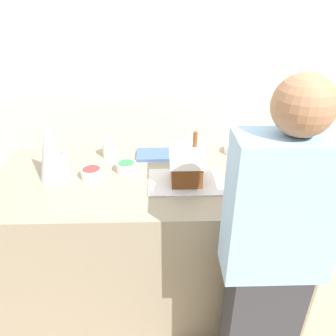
{
  "coord_description": "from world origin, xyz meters",
  "views": [
    {
      "loc": [
        0.05,
        -1.62,
        1.86
      ],
      "look_at": [
        0.1,
        0.0,
        0.97
      ],
      "focal_mm": 35.0,
      "sensor_mm": 36.0,
      "label": 1
    }
  ],
  "objects_px": {
    "candy_bowl_center_rear": "(235,149)",
    "candy_bowl_far_left": "(126,166)",
    "baking_tray": "(186,182)",
    "candy_bowl_beside_tree": "(264,162)",
    "cookbook": "(155,155)",
    "candy_bowl_front_corner": "(193,148)",
    "gingerbread_house": "(187,165)",
    "decorative_tree": "(50,150)",
    "person": "(271,259)",
    "candy_bowl_far_right": "(59,156)",
    "mug": "(109,149)",
    "candy_bowl_near_tray_right": "(92,173)"
  },
  "relations": [
    {
      "from": "baking_tray",
      "to": "candy_bowl_center_rear",
      "type": "height_order",
      "value": "candy_bowl_center_rear"
    },
    {
      "from": "gingerbread_house",
      "to": "candy_bowl_beside_tree",
      "type": "bearing_deg",
      "value": 20.89
    },
    {
      "from": "baking_tray",
      "to": "candy_bowl_beside_tree",
      "type": "xyz_separation_m",
      "value": [
        0.49,
        0.19,
        0.02
      ]
    },
    {
      "from": "candy_bowl_center_rear",
      "to": "candy_bowl_near_tray_right",
      "type": "relative_size",
      "value": 1.11
    },
    {
      "from": "candy_bowl_near_tray_right",
      "to": "person",
      "type": "relative_size",
      "value": 0.08
    },
    {
      "from": "candy_bowl_front_corner",
      "to": "decorative_tree",
      "type": "bearing_deg",
      "value": -158.75
    },
    {
      "from": "gingerbread_house",
      "to": "mug",
      "type": "relative_size",
      "value": 2.84
    },
    {
      "from": "candy_bowl_center_rear",
      "to": "mug",
      "type": "relative_size",
      "value": 1.37
    },
    {
      "from": "candy_bowl_beside_tree",
      "to": "candy_bowl_far_right",
      "type": "xyz_separation_m",
      "value": [
        -1.27,
        0.1,
        0.01
      ]
    },
    {
      "from": "baking_tray",
      "to": "decorative_tree",
      "type": "xyz_separation_m",
      "value": [
        -0.75,
        0.07,
        0.17
      ]
    },
    {
      "from": "decorative_tree",
      "to": "candy_bowl_front_corner",
      "type": "relative_size",
      "value": 3.55
    },
    {
      "from": "candy_bowl_near_tray_right",
      "to": "candy_bowl_front_corner",
      "type": "relative_size",
      "value": 1.23
    },
    {
      "from": "candy_bowl_beside_tree",
      "to": "person",
      "type": "distance_m",
      "value": 0.75
    },
    {
      "from": "gingerbread_house",
      "to": "candy_bowl_center_rear",
      "type": "relative_size",
      "value": 2.07
    },
    {
      "from": "baking_tray",
      "to": "candy_bowl_far_left",
      "type": "height_order",
      "value": "candy_bowl_far_left"
    },
    {
      "from": "baking_tray",
      "to": "cookbook",
      "type": "height_order",
      "value": "cookbook"
    },
    {
      "from": "gingerbread_house",
      "to": "candy_bowl_far_left",
      "type": "distance_m",
      "value": 0.38
    },
    {
      "from": "baking_tray",
      "to": "mug",
      "type": "relative_size",
      "value": 4.2
    },
    {
      "from": "candy_bowl_beside_tree",
      "to": "candy_bowl_near_tray_right",
      "type": "relative_size",
      "value": 0.88
    },
    {
      "from": "gingerbread_house",
      "to": "decorative_tree",
      "type": "height_order",
      "value": "decorative_tree"
    },
    {
      "from": "cookbook",
      "to": "person",
      "type": "xyz_separation_m",
      "value": [
        0.51,
        -0.87,
        -0.07
      ]
    },
    {
      "from": "baking_tray",
      "to": "gingerbread_house",
      "type": "height_order",
      "value": "gingerbread_house"
    },
    {
      "from": "candy_bowl_center_rear",
      "to": "person",
      "type": "distance_m",
      "value": 0.91
    },
    {
      "from": "baking_tray",
      "to": "cookbook",
      "type": "relative_size",
      "value": 1.81
    },
    {
      "from": "candy_bowl_near_tray_right",
      "to": "person",
      "type": "distance_m",
      "value": 1.06
    },
    {
      "from": "baking_tray",
      "to": "person",
      "type": "distance_m",
      "value": 0.63
    },
    {
      "from": "decorative_tree",
      "to": "candy_bowl_center_rear",
      "type": "bearing_deg",
      "value": 14.92
    },
    {
      "from": "candy_bowl_center_rear",
      "to": "candy_bowl_far_left",
      "type": "bearing_deg",
      "value": -162.05
    },
    {
      "from": "candy_bowl_far_left",
      "to": "person",
      "type": "distance_m",
      "value": 0.96
    },
    {
      "from": "candy_bowl_far_right",
      "to": "person",
      "type": "xyz_separation_m",
      "value": [
        1.11,
        -0.82,
        -0.09
      ]
    },
    {
      "from": "decorative_tree",
      "to": "mug",
      "type": "bearing_deg",
      "value": 43.68
    },
    {
      "from": "candy_bowl_beside_tree",
      "to": "candy_bowl_front_corner",
      "type": "distance_m",
      "value": 0.47
    },
    {
      "from": "mug",
      "to": "cookbook",
      "type": "bearing_deg",
      "value": -1.23
    },
    {
      "from": "candy_bowl_far_right",
      "to": "cookbook",
      "type": "bearing_deg",
      "value": 4.51
    },
    {
      "from": "baking_tray",
      "to": "candy_bowl_front_corner",
      "type": "height_order",
      "value": "candy_bowl_front_corner"
    },
    {
      "from": "decorative_tree",
      "to": "candy_bowl_far_right",
      "type": "relative_size",
      "value": 3.72
    },
    {
      "from": "candy_bowl_far_right",
      "to": "candy_bowl_near_tray_right",
      "type": "bearing_deg",
      "value": -41.36
    },
    {
      "from": "mug",
      "to": "person",
      "type": "distance_m",
      "value": 1.19
    },
    {
      "from": "person",
      "to": "baking_tray",
      "type": "bearing_deg",
      "value": 121.55
    },
    {
      "from": "decorative_tree",
      "to": "candy_bowl_beside_tree",
      "type": "relative_size",
      "value": 3.28
    },
    {
      "from": "cookbook",
      "to": "mug",
      "type": "distance_m",
      "value": 0.29
    },
    {
      "from": "candy_bowl_near_tray_right",
      "to": "candy_bowl_front_corner",
      "type": "distance_m",
      "value": 0.69
    },
    {
      "from": "candy_bowl_near_tray_right",
      "to": "candy_bowl_far_right",
      "type": "height_order",
      "value": "same"
    },
    {
      "from": "candy_bowl_center_rear",
      "to": "person",
      "type": "relative_size",
      "value": 0.08
    },
    {
      "from": "candy_bowl_far_left",
      "to": "cookbook",
      "type": "height_order",
      "value": "candy_bowl_far_left"
    },
    {
      "from": "candy_bowl_front_corner",
      "to": "candy_bowl_far_right",
      "type": "height_order",
      "value": "candy_bowl_far_right"
    },
    {
      "from": "candy_bowl_far_right",
      "to": "candy_bowl_center_rear",
      "type": "bearing_deg",
      "value": 4.11
    },
    {
      "from": "baking_tray",
      "to": "candy_bowl_front_corner",
      "type": "xyz_separation_m",
      "value": [
        0.07,
        0.39,
        0.02
      ]
    },
    {
      "from": "candy_bowl_center_rear",
      "to": "candy_bowl_front_corner",
      "type": "height_order",
      "value": "candy_bowl_front_corner"
    },
    {
      "from": "candy_bowl_center_rear",
      "to": "candy_bowl_far_left",
      "type": "distance_m",
      "value": 0.73
    }
  ]
}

